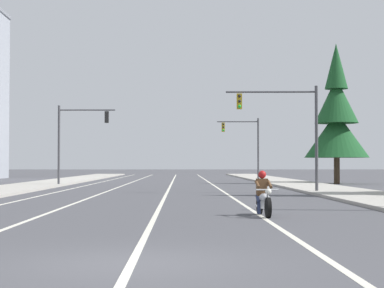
{
  "coord_description": "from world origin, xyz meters",
  "views": [
    {
      "loc": [
        0.91,
        -11.41,
        1.67
      ],
      "look_at": [
        1.43,
        20.62,
        2.62
      ],
      "focal_mm": 63.21,
      "sensor_mm": 36.0,
      "label": 1
    }
  ],
  "objects": [
    {
      "name": "traffic_signal_near_right",
      "position": [
        7.19,
        27.43,
        4.13
      ],
      "size": [
        5.32,
        0.37,
        6.2
      ],
      "color": "#47474C",
      "rests_on": "ground"
    },
    {
      "name": "motorcycle_with_rider",
      "position": [
        3.56,
        10.31,
        0.59
      ],
      "size": [
        0.7,
        2.19,
        1.46
      ],
      "color": "black",
      "rests_on": "ground"
    },
    {
      "name": "lane_stripe_right",
      "position": [
        3.47,
        45.0,
        0.0
      ],
      "size": [
        0.16,
        100.0,
        0.01
      ],
      "primitive_type": "cube",
      "color": "beige",
      "rests_on": "ground"
    },
    {
      "name": "sidewalk_kerb_left",
      "position": [
        -10.19,
        40.0,
        0.07
      ],
      "size": [
        4.4,
        110.0,
        0.14
      ],
      "primitive_type": "cube",
      "color": "#ADA89E",
      "rests_on": "ground"
    },
    {
      "name": "conifer_tree_right_verge_far",
      "position": [
        14.12,
        45.65,
        5.49
      ],
      "size": [
        5.44,
        5.44,
        11.97
      ],
      "color": "#4C3828",
      "rests_on": "ground"
    },
    {
      "name": "sidewalk_kerb_right",
      "position": [
        10.19,
        40.0,
        0.07
      ],
      "size": [
        4.4,
        110.0,
        0.14
      ],
      "primitive_type": "cube",
      "color": "#ADA89E",
      "rests_on": "ground"
    },
    {
      "name": "traffic_signal_near_left",
      "position": [
        -7.29,
        40.76,
        4.07
      ],
      "size": [
        4.43,
        0.37,
        6.2
      ],
      "color": "#47474C",
      "rests_on": "ground"
    },
    {
      "name": "lane_stripe_center",
      "position": [
        0.08,
        45.0,
        0.0
      ],
      "size": [
        0.16,
        100.0,
        0.01
      ],
      "primitive_type": "cube",
      "color": "beige",
      "rests_on": "ground"
    },
    {
      "name": "lane_stripe_far_left",
      "position": [
        -6.5,
        45.0,
        0.0
      ],
      "size": [
        0.16,
        100.0,
        0.01
      ],
      "primitive_type": "cube",
      "color": "beige",
      "rests_on": "ground"
    },
    {
      "name": "ground_plane",
      "position": [
        0.0,
        0.0,
        0.0
      ],
      "size": [
        400.0,
        400.0,
        0.0
      ],
      "primitive_type": "plane",
      "color": "#47474C"
    },
    {
      "name": "traffic_signal_mid_right",
      "position": [
        7.34,
        54.9,
        4.05
      ],
      "size": [
        4.15,
        0.37,
        6.2
      ],
      "color": "#47474C",
      "rests_on": "ground"
    },
    {
      "name": "lane_stripe_left",
      "position": [
        -3.62,
        45.0,
        0.0
      ],
      "size": [
        0.16,
        100.0,
        0.01
      ],
      "primitive_type": "cube",
      "color": "beige",
      "rests_on": "ground"
    }
  ]
}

